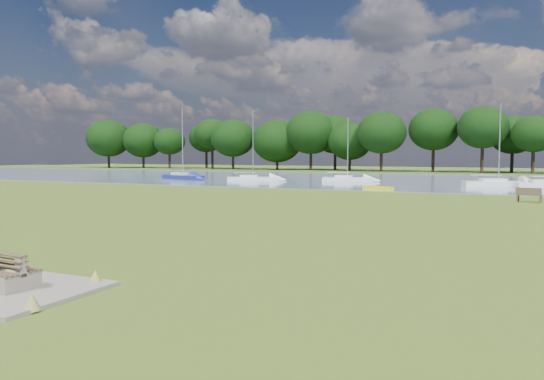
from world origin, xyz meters
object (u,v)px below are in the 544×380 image
at_px(sailboat_2, 252,177).
at_px(sailboat_4, 498,182).
at_px(sailboat_1, 183,175).
at_px(bench_pair, 2,272).
at_px(riverbank_bench, 529,195).
at_px(sailboat_5, 347,178).
at_px(kayak, 378,188).

bearing_deg(sailboat_2, sailboat_4, -22.37).
bearing_deg(sailboat_1, bench_pair, -39.59).
distance_m(bench_pair, riverbank_bench, 32.47).
bearing_deg(bench_pair, sailboat_5, 101.50).
height_order(kayak, sailboat_4, sailboat_4).
relative_size(riverbank_bench, kayak, 0.59).
bearing_deg(sailboat_5, sailboat_2, -174.88).
relative_size(sailboat_1, sailboat_2, 1.06).
bearing_deg(sailboat_5, kayak, -70.93).
xyz_separation_m(riverbank_bench, sailboat_4, (-2.44, 16.95, 0.01)).
height_order(bench_pair, riverbank_bench, bench_pair).
bearing_deg(kayak, sailboat_2, 169.88).
bearing_deg(sailboat_5, bench_pair, -91.79).
xyz_separation_m(sailboat_1, sailboat_2, (9.11, 1.04, -0.11)).
height_order(sailboat_1, sailboat_5, sailboat_1).
distance_m(sailboat_1, sailboat_2, 9.17).
bearing_deg(sailboat_1, riverbank_bench, -1.86).
distance_m(bench_pair, kayak, 38.00).
bearing_deg(sailboat_2, sailboat_1, 163.46).
bearing_deg(sailboat_2, kayak, -50.81).
xyz_separation_m(riverbank_bench, sailboat_2, (-28.96, 16.64, -0.04)).
relative_size(riverbank_bench, sailboat_2, 0.20).
xyz_separation_m(sailboat_4, sailboat_5, (-15.87, 2.47, -0.02)).
xyz_separation_m(bench_pair, sailboat_4, (9.13, 47.29, 0.05)).
xyz_separation_m(sailboat_2, sailboat_4, (26.52, 0.30, 0.05)).
height_order(riverbank_bench, sailboat_1, sailboat_1).
xyz_separation_m(riverbank_bench, sailboat_5, (-18.31, 19.42, -0.01)).
height_order(riverbank_bench, sailboat_4, sailboat_4).
height_order(bench_pair, sailboat_4, sailboat_4).
xyz_separation_m(sailboat_1, sailboat_4, (35.63, 1.34, -0.06)).
bearing_deg(sailboat_4, sailboat_1, 161.54).
height_order(sailboat_4, sailboat_5, sailboat_4).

